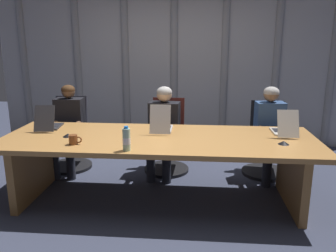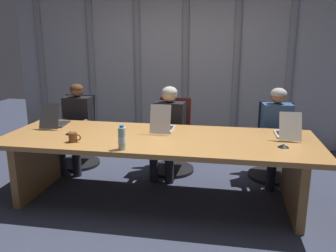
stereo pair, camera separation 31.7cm
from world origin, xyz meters
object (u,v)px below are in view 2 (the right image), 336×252
Objects in this scene: laptop_center at (287,132)px; office_chair_center at (273,150)px; laptop_left_mid at (163,126)px; coffee_mug_near at (73,137)px; laptop_left_end at (55,121)px; office_chair_left_end at (78,139)px; water_bottle_primary at (122,139)px; conference_mic_middle at (70,133)px; office_chair_left_mid at (173,144)px; person_left_end at (76,122)px; person_left_mid at (168,125)px; conference_mic_left_side at (283,146)px; person_center at (278,130)px.

office_chair_center is (-0.03, 0.70, -0.43)m from laptop_center.
laptop_left_mid is 1.00m from coffee_mug_near.
laptop_left_end is 0.47× the size of office_chair_left_end.
conference_mic_middle is at bearing 150.31° from water_bottle_primary.
person_left_end reaches higher than office_chair_left_mid.
office_chair_left_mid is at bearing 95.69° from person_left_end.
person_left_end is 8.83× the size of coffee_mug_near.
person_left_mid is 1.59m from conference_mic_left_side.
water_bottle_primary is at bearing 35.85° from office_chair_left_end.
office_chair_left_end is (-0.04, 0.69, -0.42)m from laptop_left_end.
conference_mic_left_side is (1.26, -0.40, -0.04)m from laptop_left_mid.
laptop_left_end is 0.76m from coffee_mug_near.
laptop_left_mid is 0.54m from person_left_mid.
office_chair_center reaches higher than conference_mic_middle.
laptop_left_end is at bearing 171.22° from conference_mic_left_side.
person_left_mid reaches higher than water_bottle_primary.
conference_mic_left_side is at bearing -105.30° from laptop_left_end.
person_left_mid is (1.32, -0.16, 0.30)m from office_chair_left_end.
laptop_left_mid is at bearing -73.32° from person_center.
conference_mic_left_side is at bearing 51.29° from office_chair_left_mid.
coffee_mug_near is (-2.14, -1.10, 0.11)m from person_center.
laptop_left_end reaches higher than conference_mic_left_side.
laptop_left_mid is 0.38× the size of person_left_mid.
coffee_mug_near reaches higher than conference_mic_middle.
laptop_center is at bearing 7.37° from conference_mic_middle.
person_left_mid is at bearing 3.87° from laptop_left_mid.
person_left_end is (0.02, 0.52, -0.13)m from laptop_left_end.
office_chair_left_mid is at bearing 62.26° from laptop_center.
water_bottle_primary is (1.04, -1.25, 0.18)m from person_left_end.
office_chair_center is at bearing 92.03° from office_chair_left_mid.
office_chair_center is 0.82× the size of person_left_mid.
office_chair_center is at bearing 41.89° from water_bottle_primary.
coffee_mug_near is at bearing 22.16° from person_left_end.
water_bottle_primary is at bearing -167.85° from conference_mic_left_side.
office_chair_left_end is at bearing 110.89° from conference_mic_middle.
coffee_mug_near is 2.08m from conference_mic_left_side.
water_bottle_primary is at bearing 113.63° from laptop_center.
laptop_center is 1.87× the size of water_bottle_primary.
person_center is at bearing -68.53° from laptop_left_mid.
conference_mic_middle is at bearing -59.83° from office_chair_center.
coffee_mug_near is (-0.81, -0.58, -0.01)m from laptop_left_mid.
person_center is at bearing 27.10° from coffee_mug_near.
water_bottle_primary is at bearing -41.45° from office_chair_center.
water_bottle_primary reaches higher than coffee_mug_near.
conference_mic_left_side is at bearing -9.18° from person_center.
laptop_left_end is 0.48× the size of office_chair_center.
person_left_end is at bearing 17.61° from office_chair_left_end.
person_left_end is 10.55× the size of conference_mic_left_side.
laptop_left_mid is at bearing -55.94° from office_chair_center.
laptop_left_end is 2.70m from person_center.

